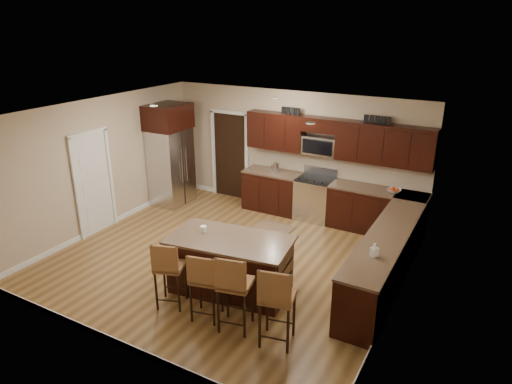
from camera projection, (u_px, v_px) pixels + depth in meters
The scene contains 24 objects.
floor at pixel (228, 258), 8.38m from camera, with size 6.00×6.00×0.00m, color olive.
ceiling at pixel (225, 112), 7.42m from camera, with size 6.00×6.00×0.00m, color silver.
wall_back at pixel (293, 152), 10.14m from camera, with size 6.00×6.00×0.00m, color tan.
wall_left at pixel (102, 165), 9.26m from camera, with size 5.50×5.50×0.00m, color tan.
wall_right at pixel (403, 225), 6.54m from camera, with size 5.50×5.50×0.00m, color tan.
base_cabinets at pixel (355, 228), 8.53m from camera, with size 4.02×3.96×0.92m.
upper_cabinets at pixel (337, 138), 9.36m from camera, with size 4.00×0.33×0.80m.
range at pixel (315, 198), 9.90m from camera, with size 0.76×0.64×1.11m.
microwave at pixel (320, 145), 9.62m from camera, with size 0.76×0.31×0.40m, color silver.
doorway at pixel (230, 156), 11.00m from camera, with size 0.85×0.03×2.06m, color black.
pantry_door at pixel (93, 184), 9.12m from camera, with size 0.03×0.80×2.04m, color white.
letter_decor at pixel (331, 115), 9.27m from camera, with size 2.20×0.03×0.15m, color black, non-canonical shape.
island at pixel (231, 266), 7.27m from camera, with size 2.04×1.27×0.92m.
stool_left at pixel (168, 267), 6.74m from camera, with size 0.52×0.52×1.09m.
stool_mid at pixel (204, 279), 6.45m from camera, with size 0.48×0.48×1.08m.
stool_right at pixel (234, 285), 6.20m from camera, with size 0.53×0.53×1.18m.
refrigerator at pixel (170, 154), 10.51m from camera, with size 0.79×0.96×2.35m.
floor_mat at pixel (273, 227), 9.62m from camera, with size 0.82×0.55×0.01m, color brown.
fruit_bowl at pixel (394, 191), 8.98m from camera, with size 0.27×0.27×0.07m, color silver.
soap_bottle at pixel (374, 250), 6.53m from camera, with size 0.09×0.10×0.21m, color #B2B2B2.
canister_tall at pixel (276, 168), 10.13m from camera, with size 0.12×0.12×0.22m, color silver.
canister_short at pixel (274, 168), 10.18m from camera, with size 0.11×0.11×0.16m, color silver.
island_jar at pixel (203, 229), 7.30m from camera, with size 0.10×0.10×0.10m, color white.
stool_extra at pixel (276, 298), 5.90m from camera, with size 0.53×0.53×1.18m.
Camera 1 is at (4.03, -6.22, 4.12)m, focal length 32.00 mm.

